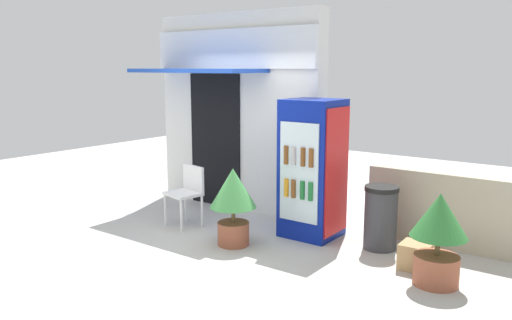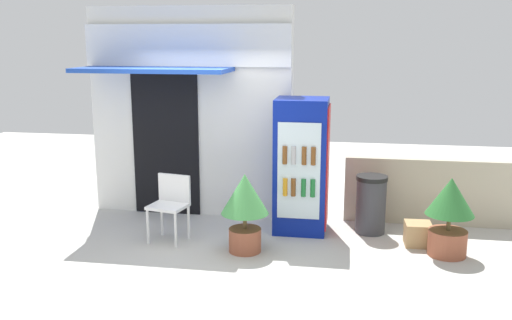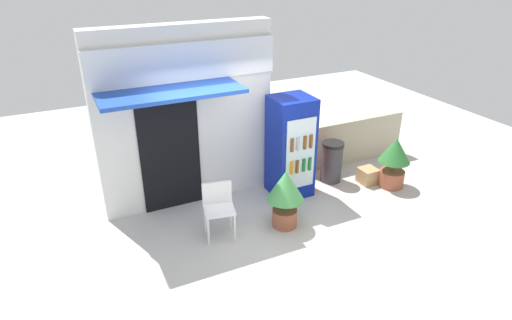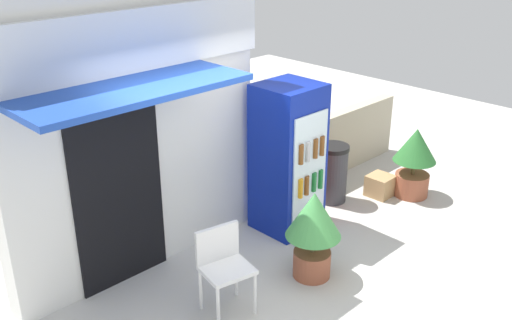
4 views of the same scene
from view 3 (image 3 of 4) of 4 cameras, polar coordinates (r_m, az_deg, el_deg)
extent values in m
plane|color=beige|center=(7.04, 0.13, -10.06)|extent=(16.00, 16.00, 0.00)
cube|color=silver|center=(7.51, -9.14, 5.45)|extent=(3.05, 0.30, 3.11)
cube|color=white|center=(7.05, -9.25, 12.55)|extent=(3.05, 0.08, 0.60)
cube|color=#1E47B2|center=(6.67, -11.05, 8.70)|extent=(2.15, 0.88, 0.06)
cube|color=black|center=(7.46, -11.20, 1.20)|extent=(1.02, 0.03, 2.17)
cube|color=navy|center=(7.87, 4.53, 1.74)|extent=(0.71, 0.68, 1.86)
cube|color=silver|center=(7.60, 5.84, 0.76)|extent=(0.57, 0.02, 1.30)
cube|color=red|center=(8.04, 6.79, 2.19)|extent=(0.02, 0.61, 1.67)
cylinder|color=orange|center=(7.59, 4.69, -1.01)|extent=(0.06, 0.06, 0.24)
cylinder|color=brown|center=(7.64, 5.40, -0.85)|extent=(0.06, 0.06, 0.24)
cylinder|color=#196B2D|center=(7.71, 6.27, -0.66)|extent=(0.06, 0.06, 0.24)
cylinder|color=#196B2D|center=(7.77, 7.04, -0.48)|extent=(0.06, 0.06, 0.24)
cylinder|color=brown|center=(7.40, 4.74, 1.97)|extent=(0.06, 0.06, 0.24)
cylinder|color=#B2B2B7|center=(7.46, 5.52, 2.12)|extent=(0.06, 0.06, 0.24)
cylinder|color=brown|center=(7.53, 6.42, 2.30)|extent=(0.06, 0.06, 0.24)
cylinder|color=brown|center=(7.59, 7.20, 2.45)|extent=(0.06, 0.06, 0.24)
cylinder|color=white|center=(6.81, -6.24, -9.28)|extent=(0.04, 0.04, 0.46)
cylinder|color=white|center=(6.86, -2.78, -8.85)|extent=(0.04, 0.04, 0.46)
cylinder|color=white|center=(7.10, -6.65, -7.67)|extent=(0.04, 0.04, 0.46)
cylinder|color=white|center=(7.15, -3.34, -7.28)|extent=(0.04, 0.04, 0.46)
cube|color=white|center=(6.83, -4.83, -6.50)|extent=(0.54, 0.49, 0.04)
cube|color=white|center=(6.89, -5.14, -4.26)|extent=(0.47, 0.13, 0.37)
cylinder|color=#995138|center=(7.25, 3.76, -7.50)|extent=(0.41, 0.41, 0.30)
cylinder|color=brown|center=(7.12, 3.82, -5.81)|extent=(0.05, 0.05, 0.20)
cone|color=#47994C|center=(6.94, 3.90, -3.33)|extent=(0.60, 0.60, 0.51)
cylinder|color=#995138|center=(8.78, 17.28, -2.30)|extent=(0.47, 0.47, 0.32)
cylinder|color=brown|center=(8.67, 17.51, -0.76)|extent=(0.05, 0.05, 0.20)
cone|color=#2D7533|center=(8.53, 17.80, 1.25)|extent=(0.59, 0.59, 0.47)
cylinder|color=#38383D|center=(8.62, 9.86, -0.39)|extent=(0.41, 0.41, 0.75)
cylinder|color=black|center=(8.45, 10.06, 2.07)|extent=(0.43, 0.43, 0.06)
cube|color=#B7AD93|center=(9.46, 12.37, 2.49)|extent=(2.47, 0.20, 0.96)
cube|color=tan|center=(8.79, 14.43, -1.99)|extent=(0.34, 0.34, 0.30)
camera|label=1|loc=(7.27, 58.79, -1.92)|focal=36.05mm
camera|label=2|loc=(4.71, 74.49, -12.84)|focal=39.21mm
camera|label=4|loc=(2.27, -54.66, 2.63)|focal=40.34mm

